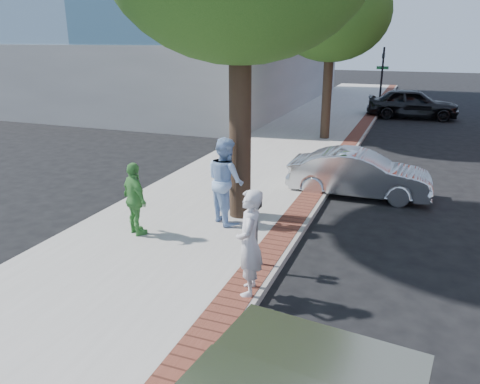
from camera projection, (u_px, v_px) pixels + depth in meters
The scene contains 13 objects.
ground at pixel (234, 256), 9.79m from camera, with size 120.00×120.00×0.00m, color black.
sidewalk at pixel (276, 158), 17.37m from camera, with size 5.00×60.00×0.15m, color #9E9991.
brick_strip at pixel (336, 162), 16.59m from camera, with size 0.60×60.00×0.01m, color brown.
curb at pixel (345, 165), 16.50m from camera, with size 0.10×60.00×0.15m, color gray.
office_base at pixel (178, 72), 33.08m from camera, with size 18.20×22.20×4.00m, color gray.
signal_near at pixel (382, 74), 28.27m from camera, with size 0.70×0.15×3.80m.
tree_far at pixel (332, 13), 18.93m from camera, with size 4.80×4.80×7.14m.
parking_meter at pixel (256, 214), 8.77m from camera, with size 0.12×0.32×1.47m.
person_gray at pixel (249, 243), 7.81m from camera, with size 0.68×0.45×1.87m, color silver.
person_officer at pixel (226, 180), 10.92m from camera, with size 0.99×0.77×2.04m, color #92B4E2.
person_green at pixel (135, 199), 10.25m from camera, with size 0.97×0.40×1.65m, color #4C9B46.
sedan_silver at pixel (359, 174), 13.31m from camera, with size 1.38×3.96×1.31m, color silver.
bg_car at pixel (412, 103), 26.13m from camera, with size 1.97×4.89×1.67m, color black.
Camera 1 is at (3.29, -8.24, 4.35)m, focal length 35.00 mm.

